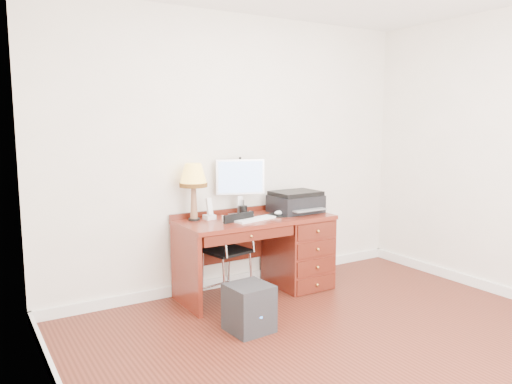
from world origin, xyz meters
TOP-DOWN VIEW (x-y plane):
  - ground at (0.00, 0.00)m, footprint 4.00×4.00m
  - room_shell at (0.00, 0.63)m, footprint 4.00×4.00m
  - desk at (0.32, 1.40)m, footprint 1.50×0.67m
  - monitor at (-0.06, 1.60)m, footprint 0.46×0.23m
  - keyboard at (-0.07, 1.29)m, footprint 0.45×0.22m
  - mouse_pad at (0.25, 1.37)m, footprint 0.24×0.24m
  - printer at (0.50, 1.43)m, footprint 0.49×0.39m
  - leg_lamp at (-0.56, 1.58)m, footprint 0.26×0.26m
  - phone at (-0.41, 1.55)m, footprint 0.10×0.10m
  - pen_cup at (-0.05, 1.55)m, footprint 0.08×0.08m
  - chair at (-0.26, 1.44)m, footprint 0.46×0.46m
  - equipment_box at (-0.50, 0.67)m, footprint 0.35×0.35m

SIDE VIEW (x-z plane):
  - ground at x=0.00m, z-range 0.00..0.00m
  - room_shell at x=0.00m, z-range -1.95..2.05m
  - equipment_box at x=-0.50m, z-range 0.00..0.38m
  - desk at x=0.32m, z-range 0.04..0.79m
  - chair at x=-0.26m, z-range 0.09..0.91m
  - keyboard at x=-0.07m, z-range 0.75..0.77m
  - mouse_pad at x=0.25m, z-range 0.74..0.79m
  - pen_cup at x=-0.05m, z-range 0.75..0.85m
  - phone at x=-0.41m, z-range 0.71..0.91m
  - printer at x=0.50m, z-range 0.75..0.96m
  - monitor at x=-0.06m, z-range 0.82..1.37m
  - leg_lamp at x=-0.56m, z-range 0.87..1.40m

